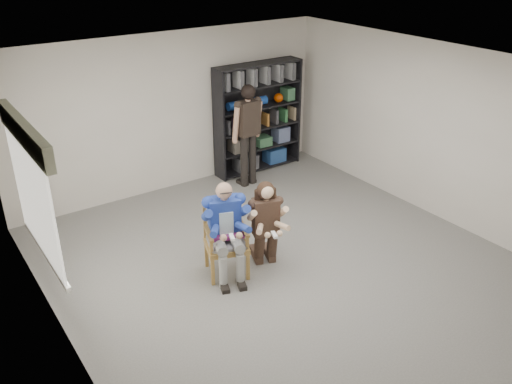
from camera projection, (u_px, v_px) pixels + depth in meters
room_shell at (295, 180)px, 6.95m from camera, size 6.00×7.00×2.80m
floor at (292, 271)px, 7.56m from camera, size 6.00×7.00×0.01m
window_left at (35, 193)px, 6.08m from camera, size 0.16×2.00×1.75m
armchair at (226, 240)px, 7.31m from camera, size 0.77×0.76×1.05m
seated_man at (226, 230)px, 7.24m from camera, size 0.83×0.97×1.36m
kneeling_woman at (266, 225)px, 7.47m from camera, size 0.77×0.97×1.25m
bookshelf at (258, 118)px, 10.40m from camera, size 1.80×0.38×2.10m
standing_man at (248, 137)px, 9.76m from camera, size 0.61×0.38×1.88m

